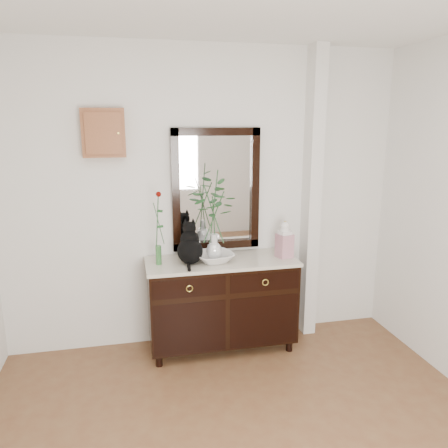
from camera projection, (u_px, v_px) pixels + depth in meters
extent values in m
cube|color=silver|center=(205.00, 200.00, 3.95)|extent=(3.60, 0.04, 2.70)
cube|color=silver|center=(311.00, 197.00, 4.09)|extent=(0.12, 0.20, 2.70)
cube|color=black|center=(222.00, 301.00, 3.94)|extent=(1.30, 0.50, 0.82)
cube|color=beige|center=(222.00, 262.00, 3.86)|extent=(1.33, 0.52, 0.03)
cube|color=black|center=(216.00, 190.00, 3.94)|extent=(0.80, 0.06, 1.10)
cube|color=white|center=(216.00, 190.00, 3.95)|extent=(0.66, 0.01, 0.96)
cube|color=brown|center=(104.00, 133.00, 3.60)|extent=(0.35, 0.10, 0.40)
imported|color=silver|center=(214.00, 257.00, 3.79)|extent=(0.40, 0.40, 0.08)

